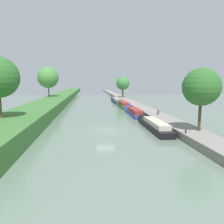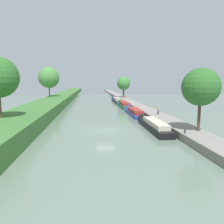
% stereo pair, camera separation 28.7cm
% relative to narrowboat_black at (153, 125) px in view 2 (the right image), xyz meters
% --- Properties ---
extents(ground_plane, '(160.00, 160.00, 0.00)m').
position_rel_narrowboat_black_xyz_m(ground_plane, '(-6.83, -0.35, -0.58)').
color(ground_plane, slate).
extents(left_grassy_bank, '(6.94, 260.00, 2.15)m').
position_rel_narrowboat_black_xyz_m(left_grassy_bank, '(-18.75, -0.35, 0.49)').
color(left_grassy_bank, '#3D7033').
rests_on(left_grassy_bank, ground_plane).
extents(right_towpath, '(3.37, 260.00, 0.83)m').
position_rel_narrowboat_black_xyz_m(right_towpath, '(3.30, -0.35, -0.17)').
color(right_towpath, gray).
rests_on(right_towpath, ground_plane).
extents(stone_quay, '(0.25, 260.00, 0.88)m').
position_rel_narrowboat_black_xyz_m(stone_quay, '(1.50, -0.35, -0.14)').
color(stone_quay, gray).
rests_on(stone_quay, ground_plane).
extents(narrowboat_black, '(1.93, 11.81, 1.93)m').
position_rel_narrowboat_black_xyz_m(narrowboat_black, '(0.00, 0.00, 0.00)').
color(narrowboat_black, black).
rests_on(narrowboat_black, ground_plane).
extents(narrowboat_blue, '(2.07, 12.05, 2.07)m').
position_rel_narrowboat_black_xyz_m(narrowboat_blue, '(-0.02, 13.42, -0.04)').
color(narrowboat_blue, '#283D93').
rests_on(narrowboat_blue, ground_plane).
extents(narrowboat_green, '(2.10, 13.02, 2.12)m').
position_rel_narrowboat_black_xyz_m(narrowboat_green, '(-0.05, 27.19, 0.02)').
color(narrowboat_green, '#1E6033').
rests_on(narrowboat_green, ground_plane).
extents(narrowboat_navy, '(2.15, 12.97, 2.12)m').
position_rel_narrowboat_black_xyz_m(narrowboat_navy, '(-0.13, 41.76, 0.02)').
color(narrowboat_navy, '#141E42').
rests_on(narrowboat_navy, ground_plane).
extents(tree_rightbank_near, '(4.43, 4.43, 7.44)m').
position_rel_narrowboat_black_xyz_m(tree_rightbank_near, '(4.02, -5.25, 5.46)').
color(tree_rightbank_near, '#4C3828').
rests_on(tree_rightbank_near, right_towpath).
extents(tree_rightbank_midnear, '(4.97, 4.97, 7.71)m').
position_rel_narrowboat_black_xyz_m(tree_rightbank_midnear, '(3.58, 50.36, 5.45)').
color(tree_rightbank_midnear, brown).
rests_on(tree_rightbank_midnear, right_towpath).
extents(tree_leftbank_upstream, '(6.30, 6.30, 8.90)m').
position_rel_narrowboat_black_xyz_m(tree_leftbank_upstream, '(-21.27, 38.04, 7.31)').
color(tree_leftbank_upstream, '#4C3828').
rests_on(tree_leftbank_upstream, left_grassy_bank).
extents(person_walking, '(0.34, 0.34, 1.66)m').
position_rel_narrowboat_black_xyz_m(person_walking, '(3.28, 7.80, 1.12)').
color(person_walking, '#282D42').
rests_on(person_walking, right_towpath).
extents(mooring_bollard_near, '(0.16, 0.16, 0.45)m').
position_rel_narrowboat_black_xyz_m(mooring_bollard_near, '(1.92, -6.23, 0.48)').
color(mooring_bollard_near, black).
rests_on(mooring_bollard_near, right_towpath).
extents(mooring_bollard_far, '(0.16, 0.16, 0.45)m').
position_rel_narrowboat_black_xyz_m(mooring_bollard_far, '(1.92, 47.25, 0.48)').
color(mooring_bollard_far, black).
rests_on(mooring_bollard_far, right_towpath).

